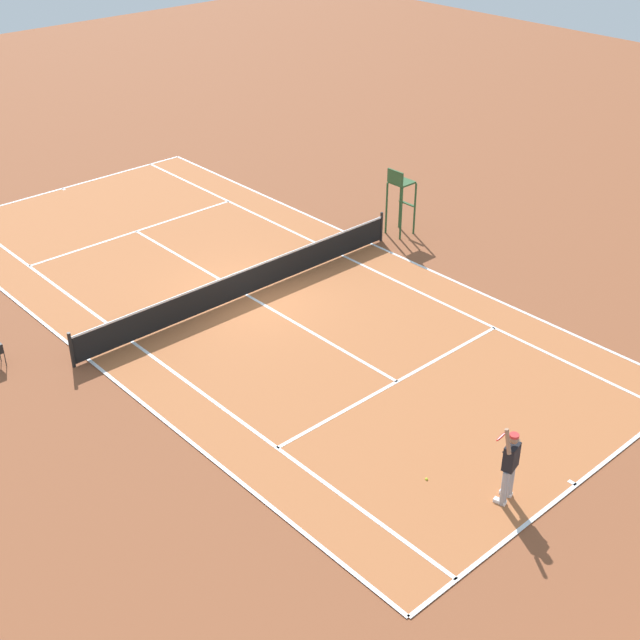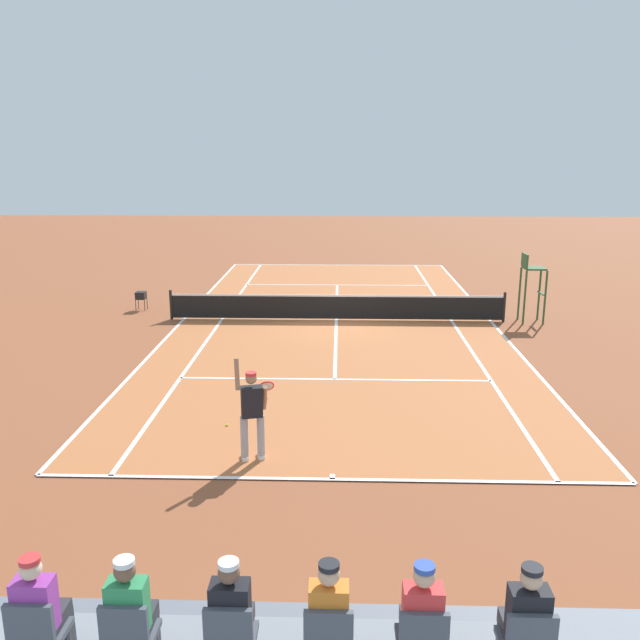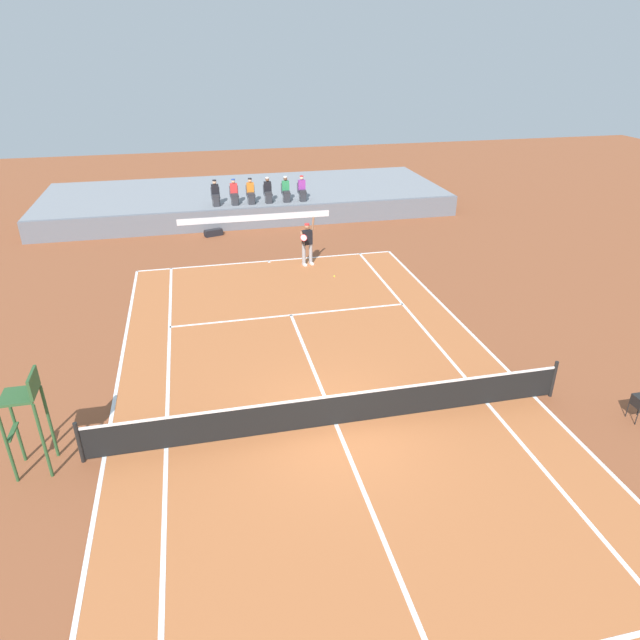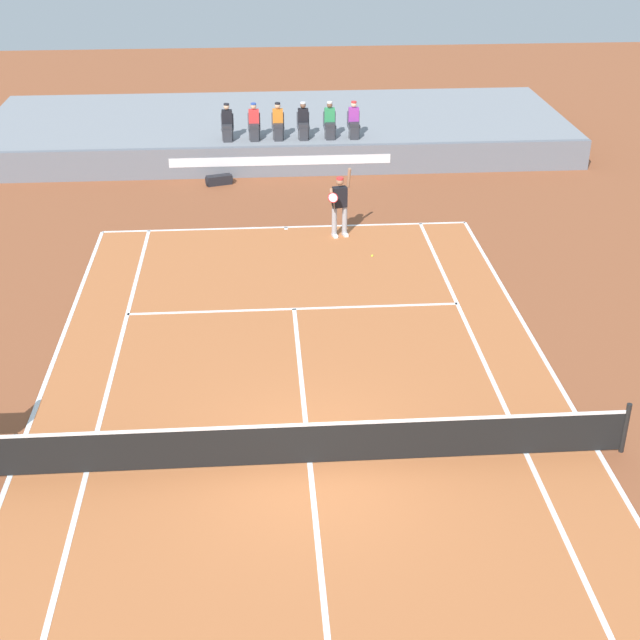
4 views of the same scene
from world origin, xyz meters
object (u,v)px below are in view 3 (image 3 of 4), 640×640
spectator_seated_3 (268,190)px  tennis_player (307,243)px  spectator_seated_2 (251,191)px  equipment_bag (213,233)px  spectator_seated_0 (215,193)px  spectator_seated_5 (302,189)px  umpire_chair (26,410)px  spectator_seated_4 (286,190)px  tennis_ball (334,276)px  spectator_seated_1 (234,192)px

spectator_seated_3 → tennis_player: (0.69, -6.60, -0.68)m
spectator_seated_2 → equipment_bag: bearing=-141.4°
spectator_seated_0 → spectator_seated_5: 4.45m
spectator_seated_2 → umpire_chair: (-6.79, -17.70, -0.12)m
spectator_seated_0 → umpire_chair: 18.40m
spectator_seated_4 → equipment_bag: bearing=-156.9°
spectator_seated_2 → tennis_player: size_ratio=0.61×
spectator_seated_0 → equipment_bag: spectator_seated_0 is taller
spectator_seated_0 → spectator_seated_4: 3.60m
spectator_seated_4 → tennis_ball: bearing=-86.2°
spectator_seated_5 → umpire_chair: umpire_chair is taller
spectator_seated_3 → tennis_ball: bearing=-79.7°
spectator_seated_0 → spectator_seated_1: (0.94, 0.00, 0.00)m
spectator_seated_3 → spectator_seated_4: same height
spectator_seated_1 → spectator_seated_5: (3.52, 0.00, 0.00)m
tennis_ball → umpire_chair: (-9.16, -9.52, 1.52)m
spectator_seated_1 → tennis_player: spectator_seated_1 is taller
spectator_seated_1 → spectator_seated_2: (0.84, 0.00, 0.00)m
umpire_chair → equipment_bag: umpire_chair is taller
tennis_player → spectator_seated_5: bearing=80.6°
spectator_seated_3 → umpire_chair: 19.30m
spectator_seated_5 → equipment_bag: spectator_seated_5 is taller
equipment_bag → spectator_seated_3: bearing=29.2°
spectator_seated_3 → spectator_seated_5: size_ratio=1.00×
spectator_seated_0 → spectator_seated_2: bearing=0.0°
spectator_seated_0 → spectator_seated_4: bearing=0.0°
spectator_seated_0 → spectator_seated_5: bearing=0.0°
spectator_seated_0 → spectator_seated_4: size_ratio=1.00×
umpire_chair → equipment_bag: bearing=73.7°
spectator_seated_1 → tennis_ball: size_ratio=18.60×
spectator_seated_5 → equipment_bag: size_ratio=1.33×
spectator_seated_3 → equipment_bag: size_ratio=1.33×
spectator_seated_5 → tennis_ball: spectator_seated_5 is taller
spectator_seated_0 → umpire_chair: size_ratio=0.52×
spectator_seated_5 → umpire_chair: (-9.47, -17.70, -0.12)m
spectator_seated_5 → tennis_ball: size_ratio=18.60×
spectator_seated_1 → equipment_bag: 2.58m
spectator_seated_1 → equipment_bag: spectator_seated_1 is taller
spectator_seated_0 → umpire_chair: bearing=-105.8°
spectator_seated_2 → spectator_seated_5: 2.68m
tennis_player → umpire_chair: size_ratio=0.85×
tennis_ball → umpire_chair: 13.30m
tennis_ball → spectator_seated_3: bearing=100.3°
spectator_seated_0 → spectator_seated_2: same height
spectator_seated_4 → umpire_chair: size_ratio=0.52×
spectator_seated_2 → spectator_seated_3: (0.89, 0.00, 0.00)m
tennis_player → umpire_chair: umpire_chair is taller
spectator_seated_5 → spectator_seated_1: bearing=180.0°
spectator_seated_4 → spectator_seated_5: (0.85, 0.00, 0.00)m
spectator_seated_2 → spectator_seated_5: same height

